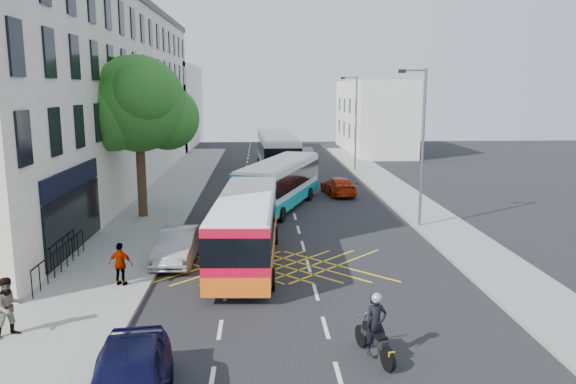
{
  "coord_description": "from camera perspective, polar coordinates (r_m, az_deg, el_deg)",
  "views": [
    {
      "loc": [
        -1.95,
        -15.97,
        7.19
      ],
      "look_at": [
        -0.6,
        10.83,
        2.2
      ],
      "focal_mm": 35.0,
      "sensor_mm": 36.0,
      "label": 1
    }
  ],
  "objects": [
    {
      "name": "parked_car_blue",
      "position": [
        13.57,
        -15.88,
        -18.06
      ],
      "size": [
        2.38,
        4.79,
        1.57
      ],
      "primitive_type": "imported",
      "rotation": [
        0.0,
        0.0,
        0.12
      ],
      "color": "black",
      "rests_on": "ground"
    },
    {
      "name": "bus_mid",
      "position": [
        33.83,
        -0.86,
        0.89
      ],
      "size": [
        5.61,
        10.5,
        2.89
      ],
      "rotation": [
        0.0,
        0.0,
        -0.33
      ],
      "color": "silver",
      "rests_on": "ground"
    },
    {
      "name": "terrace_far",
      "position": [
        72.02,
        -12.66,
        8.54
      ],
      "size": [
        8.0,
        20.0,
        10.0
      ],
      "primitive_type": "cube",
      "color": "silver",
      "rests_on": "ground"
    },
    {
      "name": "distant_car_grey",
      "position": [
        61.69,
        -0.72,
        4.45
      ],
      "size": [
        2.64,
        4.91,
        1.31
      ],
      "primitive_type": "imported",
      "rotation": [
        0.0,
        0.0,
        0.1
      ],
      "color": "#3F4147",
      "rests_on": "ground"
    },
    {
      "name": "red_hatchback",
      "position": [
        38.34,
        5.14,
        0.61
      ],
      "size": [
        2.27,
        4.4,
        1.22
      ],
      "primitive_type": "imported",
      "rotation": [
        0.0,
        0.0,
        3.28
      ],
      "color": "#AE2507",
      "rests_on": "ground"
    },
    {
      "name": "terrace_main",
      "position": [
        42.22,
        -19.74,
        9.34
      ],
      "size": [
        8.3,
        45.0,
        13.5
      ],
      "color": "beige",
      "rests_on": "ground"
    },
    {
      "name": "building_right",
      "position": [
        65.34,
        8.63,
        7.62
      ],
      "size": [
        6.0,
        18.0,
        8.0
      ],
      "primitive_type": "cube",
      "color": "silver",
      "rests_on": "ground"
    },
    {
      "name": "pedestrian_near",
      "position": [
        18.2,
        -26.46,
        -10.41
      ],
      "size": [
        1.08,
        1.06,
        1.75
      ],
      "primitive_type": "imported",
      "rotation": [
        0.0,
        0.0,
        0.72
      ],
      "color": "gray",
      "rests_on": "pavement_left"
    },
    {
      "name": "bus_near",
      "position": [
        23.41,
        -4.28,
        -3.58
      ],
      "size": [
        2.87,
        10.2,
        2.84
      ],
      "rotation": [
        0.0,
        0.0,
        -0.05
      ],
      "color": "silver",
      "rests_on": "ground"
    },
    {
      "name": "pavement_left",
      "position": [
        32.44,
        -14.47,
        -2.47
      ],
      "size": [
        5.0,
        70.0,
        0.15
      ],
      "primitive_type": "cube",
      "color": "gray",
      "rests_on": "ground"
    },
    {
      "name": "parked_car_silver",
      "position": [
        24.01,
        -11.1,
        -5.35
      ],
      "size": [
        1.72,
        4.33,
        1.4
      ],
      "primitive_type": "imported",
      "rotation": [
        0.0,
        0.0,
        -0.06
      ],
      "color": "#929398",
      "rests_on": "ground"
    },
    {
      "name": "motorbike",
      "position": [
        15.59,
        8.86,
        -13.48
      ],
      "size": [
        0.81,
        2.05,
        1.87
      ],
      "rotation": [
        0.0,
        0.0,
        0.29
      ],
      "color": "black",
      "rests_on": "ground"
    },
    {
      "name": "pavement_right",
      "position": [
        33.15,
        13.76,
        -2.17
      ],
      "size": [
        3.0,
        70.0,
        0.15
      ],
      "primitive_type": "cube",
      "color": "gray",
      "rests_on": "ground"
    },
    {
      "name": "street_tree",
      "position": [
        31.64,
        -15.02,
        8.55
      ],
      "size": [
        6.3,
        5.7,
        8.8
      ],
      "color": "#382619",
      "rests_on": "pavement_left"
    },
    {
      "name": "railings",
      "position": [
        23.54,
        -22.12,
        -6.21
      ],
      "size": [
        0.08,
        5.6,
        1.14
      ],
      "primitive_type": null,
      "color": "black",
      "rests_on": "pavement_left"
    },
    {
      "name": "bus_far",
      "position": [
        47.06,
        -1.12,
        3.95
      ],
      "size": [
        3.42,
        12.24,
        3.41
      ],
      "rotation": [
        0.0,
        0.0,
        0.04
      ],
      "color": "silver",
      "rests_on": "ground"
    },
    {
      "name": "lamp_far",
      "position": [
        48.72,
        6.8,
        7.43
      ],
      "size": [
        1.45,
        0.15,
        8.0
      ],
      "color": "slate",
      "rests_on": "pavement_right"
    },
    {
      "name": "ground",
      "position": [
        17.62,
        3.82,
        -13.57
      ],
      "size": [
        120.0,
        120.0,
        0.0
      ],
      "primitive_type": "plane",
      "color": "black",
      "rests_on": "ground"
    },
    {
      "name": "pedestrian_far",
      "position": [
        21.24,
        -16.63,
        -7.03
      ],
      "size": [
        0.99,
        0.6,
        1.58
      ],
      "primitive_type": "imported",
      "rotation": [
        0.0,
        0.0,
        2.9
      ],
      "color": "gray",
      "rests_on": "pavement_left"
    },
    {
      "name": "distant_car_silver",
      "position": [
        57.67,
        1.86,
        4.04
      ],
      "size": [
        1.83,
        4.02,
        1.34
      ],
      "primitive_type": "imported",
      "rotation": [
        0.0,
        0.0,
        3.21
      ],
      "color": "#ADB0B5",
      "rests_on": "ground"
    },
    {
      "name": "lamp_near",
      "position": [
        29.24,
        13.36,
        5.2
      ],
      "size": [
        1.45,
        0.15,
        8.0
      ],
      "color": "slate",
      "rests_on": "pavement_right"
    }
  ]
}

